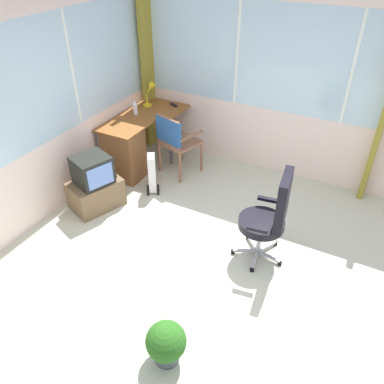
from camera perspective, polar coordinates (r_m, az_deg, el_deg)
name	(u,v)px	position (r m, az deg, el deg)	size (l,w,h in m)	color
ground	(208,274)	(4.32, 2.37, -11.95)	(5.74, 5.50, 0.06)	beige
north_window_panel	(28,124)	(4.79, -22.94, 9.17)	(4.74, 0.07, 2.51)	silver
east_window_panel	(288,90)	(5.56, 13.90, 14.30)	(0.07, 4.50, 2.51)	silver
curtain_corner	(148,72)	(6.29, -6.40, 17.04)	(0.28, 0.07, 2.41)	olive
desk	(126,149)	(5.71, -9.70, 6.21)	(1.41, 0.77, 0.78)	brown
desk_lamp	(152,90)	(6.12, -5.87, 14.65)	(0.23, 0.20, 0.36)	yellow
tv_remote	(174,105)	(6.14, -2.72, 12.64)	(0.04, 0.15, 0.02)	black
spray_bottle	(135,107)	(5.86, -8.34, 12.16)	(0.06, 0.06, 0.22)	white
wooden_armchair	(174,138)	(5.55, -2.66, 7.97)	(0.61, 0.60, 0.93)	#8D5D44
office_chair	(271,214)	(4.16, 11.51, -3.22)	(0.61, 0.57, 1.10)	#B7B7BF
tv_on_stand	(95,185)	(5.16, -14.04, 0.99)	(0.75, 0.64, 0.74)	brown
space_heater	(152,172)	(5.36, -5.88, 2.87)	(0.29, 0.27, 0.57)	silver
potted_plant	(166,343)	(3.49, -3.81, -21.18)	(0.35, 0.35, 0.42)	#404D52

